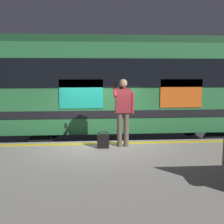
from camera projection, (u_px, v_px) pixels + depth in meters
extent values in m
plane|color=#3D3D3F|center=(102.00, 172.00, 8.00)|extent=(25.01, 25.01, 0.00)
cube|color=#9E998E|center=(107.00, 192.00, 5.59)|extent=(15.59, 4.74, 0.94)
cube|color=yellow|center=(102.00, 143.00, 7.56)|extent=(15.28, 0.16, 0.01)
cube|color=slate|center=(100.00, 153.00, 9.58)|extent=(20.27, 0.08, 0.16)
cube|color=slate|center=(99.00, 142.00, 11.00)|extent=(20.27, 0.08, 0.16)
cube|color=#2D723F|center=(126.00, 86.00, 10.01)|extent=(9.16, 3.07, 2.91)
cube|color=#1B4426|center=(126.00, 43.00, 9.78)|extent=(8.98, 2.82, 0.24)
cube|color=black|center=(132.00, 73.00, 8.41)|extent=(8.71, 0.03, 0.90)
cube|color=black|center=(132.00, 114.00, 8.61)|extent=(8.71, 0.03, 0.24)
cube|color=#D85919|center=(181.00, 93.00, 8.62)|extent=(1.37, 0.02, 0.91)
cube|color=#19A58C|center=(81.00, 94.00, 8.38)|extent=(1.37, 0.02, 0.91)
cylinder|color=black|center=(41.00, 144.00, 8.85)|extent=(0.84, 0.12, 0.84)
cylinder|color=black|center=(52.00, 129.00, 11.28)|extent=(0.84, 0.12, 0.84)
cylinder|color=black|center=(215.00, 141.00, 9.30)|extent=(0.84, 0.12, 0.84)
cylinder|color=black|center=(189.00, 126.00, 11.72)|extent=(0.84, 0.12, 0.84)
cylinder|color=brown|center=(126.00, 129.00, 7.23)|extent=(0.14, 0.14, 0.93)
cylinder|color=brown|center=(120.00, 130.00, 7.22)|extent=(0.14, 0.14, 0.93)
cube|color=maroon|center=(123.00, 101.00, 7.11)|extent=(0.40, 0.24, 0.63)
sphere|color=maroon|center=(122.00, 89.00, 7.22)|extent=(0.20, 0.20, 0.20)
sphere|color=tan|center=(123.00, 83.00, 7.04)|extent=(0.22, 0.22, 0.22)
cylinder|color=maroon|center=(132.00, 103.00, 7.13)|extent=(0.09, 0.09, 0.57)
cylinder|color=maroon|center=(115.00, 91.00, 6.97)|extent=(0.09, 0.42, 0.33)
cube|color=black|center=(115.00, 85.00, 6.85)|extent=(0.07, 0.02, 0.15)
cube|color=black|center=(103.00, 141.00, 7.12)|extent=(0.32, 0.16, 0.35)
torus|color=black|center=(103.00, 133.00, 7.08)|extent=(0.29, 0.29, 0.02)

